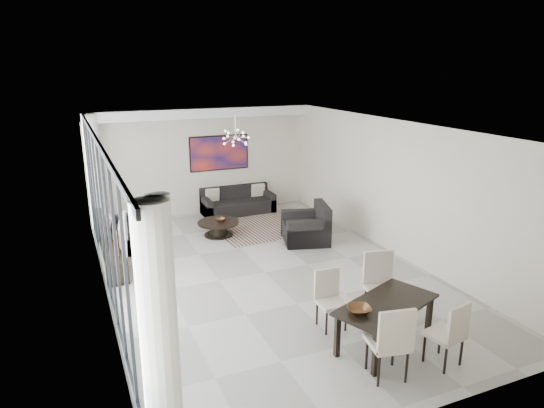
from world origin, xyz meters
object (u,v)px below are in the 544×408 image
coffee_table (218,228)px  tv_console (114,261)px  television (119,233)px  dining_table (386,309)px  sofa_main (238,204)px

coffee_table → tv_console: 2.84m
coffee_table → television: television is taller
coffee_table → dining_table: bearing=-81.7°
sofa_main → tv_console: size_ratio=1.36×
coffee_table → dining_table: dining_table is taller
sofa_main → dining_table: 7.18m
coffee_table → sofa_main: sofa_main is taller
television → coffee_table: bearing=-56.3°
sofa_main → television: (-3.46, -2.76, 0.52)m
coffee_table → tv_console: (-2.56, -1.23, 0.03)m
sofa_main → tv_console: 4.60m
television → dining_table: 5.45m
television → sofa_main: bearing=-43.6°
sofa_main → dining_table: size_ratio=1.09×
coffee_table → television: bearing=-154.2°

